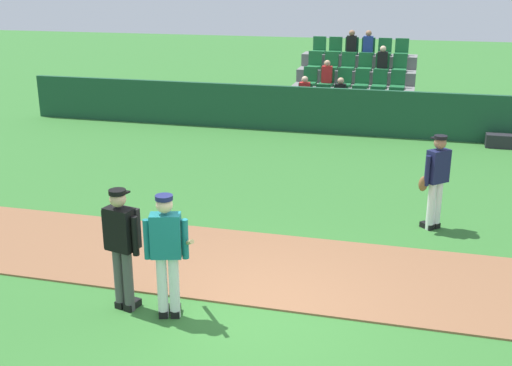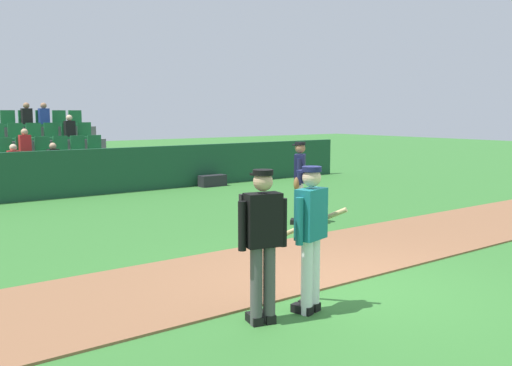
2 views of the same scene
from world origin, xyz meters
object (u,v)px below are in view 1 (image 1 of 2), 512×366
at_px(batter_teal_jersey, 167,252).
at_px(equipment_bag, 503,141).
at_px(umpire_home_plate, 122,242).
at_px(runner_navy_jersey, 436,179).

xyz_separation_m(batter_teal_jersey, equipment_bag, (5.38, 10.53, -0.79)).
relative_size(batter_teal_jersey, equipment_bag, 1.96).
bearing_deg(umpire_home_plate, runner_navy_jersey, 44.45).
distance_m(batter_teal_jersey, equipment_bag, 11.85).
height_order(batter_teal_jersey, equipment_bag, batter_teal_jersey).
bearing_deg(batter_teal_jersey, equipment_bag, 62.95).
bearing_deg(umpire_home_plate, batter_teal_jersey, -5.27).
bearing_deg(runner_navy_jersey, equipment_bag, 73.45).
relative_size(umpire_home_plate, equipment_bag, 1.96).
distance_m(batter_teal_jersey, umpire_home_plate, 0.68).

